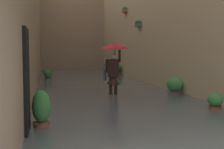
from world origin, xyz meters
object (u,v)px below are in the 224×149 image
object	(u,v)px
person_wading	(114,58)
potted_plant_near_left	(118,70)
potted_plant_far_right	(41,112)
potted_plant_mid_right	(48,76)
potted_plant_mid_left	(215,103)
potted_plant_far_left	(175,86)

from	to	relation	value
person_wading	potted_plant_near_left	distance (m)	9.44
potted_plant_far_right	person_wading	bearing A→B (deg)	-120.22
person_wading	potted_plant_near_left	xyz separation A→B (m)	(-2.33, -9.10, -1.01)
potted_plant_mid_right	potted_plant_mid_left	bearing A→B (deg)	114.15
person_wading	potted_plant_far_right	distance (m)	5.10
person_wading	potted_plant_mid_left	world-z (taller)	person_wading
person_wading	potted_plant_mid_right	distance (m)	6.82
potted_plant_mid_left	potted_plant_near_left	size ratio (longest dim) A/B	0.71
potted_plant_near_left	potted_plant_far_left	xyz separation A→B (m)	(0.03, 9.26, -0.07)
potted_plant_mid_right	potted_plant_mid_left	size ratio (longest dim) A/B	1.21
potted_plant_mid_right	potted_plant_near_left	bearing A→B (deg)	-149.09
potted_plant_far_right	potted_plant_mid_right	bearing A→B (deg)	-91.10
person_wading	potted_plant_mid_right	xyz separation A→B (m)	(2.31, -6.32, -1.11)
potted_plant_mid_left	potted_plant_far_right	size ratio (longest dim) A/B	0.67
potted_plant_far_left	person_wading	bearing A→B (deg)	-4.01
potted_plant_far_right	potted_plant_near_left	bearing A→B (deg)	-109.84
potted_plant_near_left	potted_plant_far_left	world-z (taller)	potted_plant_near_left
potted_plant_near_left	potted_plant_far_left	bearing A→B (deg)	89.82
potted_plant_mid_left	potted_plant_far_right	world-z (taller)	potted_plant_far_right
potted_plant_mid_right	potted_plant_far_left	distance (m)	7.95
potted_plant_near_left	potted_plant_far_right	size ratio (longest dim) A/B	0.94
potted_plant_near_left	potted_plant_far_left	distance (m)	9.26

